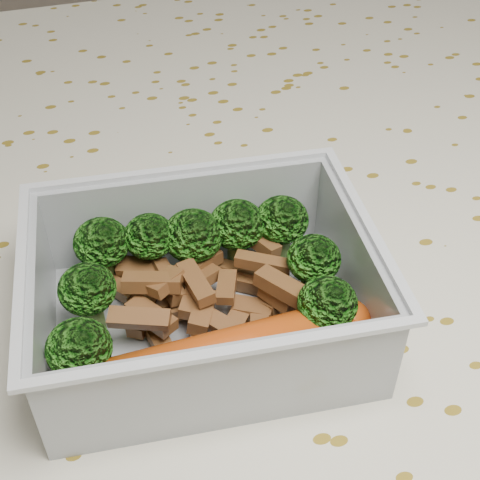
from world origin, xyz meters
name	(u,v)px	position (x,y,z in m)	size (l,w,h in m)	color
dining_table	(231,368)	(0.00, 0.00, 0.67)	(1.40, 0.90, 0.75)	brown
tablecloth	(230,322)	(0.00, 0.00, 0.72)	(1.46, 0.96, 0.19)	silver
lunch_container	(204,302)	(-0.02, -0.03, 0.78)	(0.21, 0.17, 0.07)	silver
broccoli_florets	(198,262)	(-0.02, -0.01, 0.79)	(0.17, 0.12, 0.05)	#608C3F
meat_pile	(198,294)	(-0.03, -0.02, 0.77)	(0.12, 0.08, 0.03)	brown
sausage	(225,354)	(-0.02, -0.07, 0.78)	(0.17, 0.03, 0.03)	#B3400E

